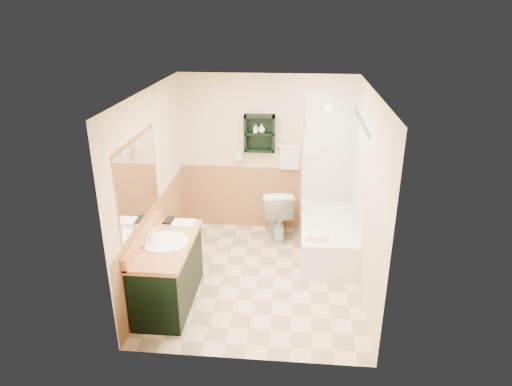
% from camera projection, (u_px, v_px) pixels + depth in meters
% --- Properties ---
extents(floor, '(3.00, 3.00, 0.00)m').
position_uv_depth(floor, '(258.00, 277.00, 5.96)').
color(floor, beige).
rests_on(floor, ground).
extents(back_wall, '(2.60, 0.04, 2.40)m').
position_uv_depth(back_wall, '(267.00, 154.00, 6.90)').
color(back_wall, '#F9EAC3').
rests_on(back_wall, ground).
extents(left_wall, '(0.04, 3.00, 2.40)m').
position_uv_depth(left_wall, '(151.00, 188.00, 5.61)').
color(left_wall, '#F9EAC3').
rests_on(left_wall, ground).
extents(right_wall, '(0.04, 3.00, 2.40)m').
position_uv_depth(right_wall, '(369.00, 196.00, 5.39)').
color(right_wall, '#F9EAC3').
rests_on(right_wall, ground).
extents(ceiling, '(2.60, 3.00, 0.04)m').
position_uv_depth(ceiling, '(258.00, 90.00, 5.03)').
color(ceiling, white).
rests_on(ceiling, back_wall).
extents(wainscot_left, '(2.98, 2.98, 1.00)m').
position_uv_depth(wainscot_left, '(159.00, 239.00, 5.87)').
color(wainscot_left, tan).
rests_on(wainscot_left, left_wall).
extents(wainscot_back, '(2.58, 2.58, 1.00)m').
position_uv_depth(wainscot_back, '(266.00, 198.00, 7.13)').
color(wainscot_back, tan).
rests_on(wainscot_back, back_wall).
extents(mirror_frame, '(1.30, 1.30, 1.00)m').
position_uv_depth(mirror_frame, '(138.00, 182.00, 4.99)').
color(mirror_frame, brown).
rests_on(mirror_frame, left_wall).
extents(mirror_glass, '(1.20, 1.20, 0.90)m').
position_uv_depth(mirror_glass, '(138.00, 182.00, 4.99)').
color(mirror_glass, white).
rests_on(mirror_glass, left_wall).
extents(tile_right, '(1.50, 1.50, 2.10)m').
position_uv_depth(tile_right, '(357.00, 185.00, 6.14)').
color(tile_right, white).
rests_on(tile_right, right_wall).
extents(tile_back, '(0.95, 0.95, 2.10)m').
position_uv_depth(tile_back, '(335.00, 166.00, 6.83)').
color(tile_back, white).
rests_on(tile_back, back_wall).
extents(tile_accent, '(1.50, 1.50, 0.10)m').
position_uv_depth(tile_accent, '(362.00, 123.00, 5.82)').
color(tile_accent, '#144628').
rests_on(tile_accent, right_wall).
extents(wall_shelf, '(0.45, 0.15, 0.55)m').
position_uv_depth(wall_shelf, '(259.00, 133.00, 6.67)').
color(wall_shelf, black).
rests_on(wall_shelf, back_wall).
extents(hair_dryer, '(0.10, 0.24, 0.18)m').
position_uv_depth(hair_dryer, '(240.00, 155.00, 6.85)').
color(hair_dryer, silver).
rests_on(hair_dryer, back_wall).
extents(towel_bar, '(0.40, 0.06, 0.40)m').
position_uv_depth(towel_bar, '(290.00, 146.00, 6.75)').
color(towel_bar, white).
rests_on(towel_bar, back_wall).
extents(curtain_rod, '(0.03, 1.60, 0.03)m').
position_uv_depth(curtain_rod, '(304.00, 114.00, 5.84)').
color(curtain_rod, silver).
rests_on(curtain_rod, back_wall).
extents(shower_curtain, '(1.05, 1.05, 1.70)m').
position_uv_depth(shower_curtain, '(302.00, 171.00, 6.33)').
color(shower_curtain, '#BAAE8D').
rests_on(shower_curtain, curtain_rod).
extents(vanity, '(0.59, 1.25, 0.80)m').
position_uv_depth(vanity, '(168.00, 273.00, 5.31)').
color(vanity, black).
rests_on(vanity, ground).
extents(bathtub, '(0.75, 1.50, 0.50)m').
position_uv_depth(bathtub, '(327.00, 237.00, 6.44)').
color(bathtub, white).
rests_on(bathtub, ground).
extents(toilet, '(0.56, 0.86, 0.79)m').
position_uv_depth(toilet, '(277.00, 212.00, 6.87)').
color(toilet, white).
rests_on(toilet, ground).
extents(counter_towel, '(0.27, 0.21, 0.04)m').
position_uv_depth(counter_towel, '(184.00, 224.00, 5.57)').
color(counter_towel, white).
rests_on(counter_towel, vanity).
extents(vanity_book, '(0.16, 0.04, 0.21)m').
position_uv_depth(vanity_book, '(164.00, 213.00, 5.65)').
color(vanity_book, black).
rests_on(vanity_book, vanity).
extents(tub_towel, '(0.24, 0.20, 0.07)m').
position_uv_depth(tub_towel, '(317.00, 236.00, 5.86)').
color(tub_towel, white).
rests_on(tub_towel, bathtub).
extents(soap_bottle_a, '(0.07, 0.13, 0.06)m').
position_uv_depth(soap_bottle_a, '(256.00, 131.00, 6.65)').
color(soap_bottle_a, white).
rests_on(soap_bottle_a, wall_shelf).
extents(soap_bottle_b, '(0.14, 0.16, 0.10)m').
position_uv_depth(soap_bottle_b, '(262.00, 129.00, 6.64)').
color(soap_bottle_b, white).
rests_on(soap_bottle_b, wall_shelf).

